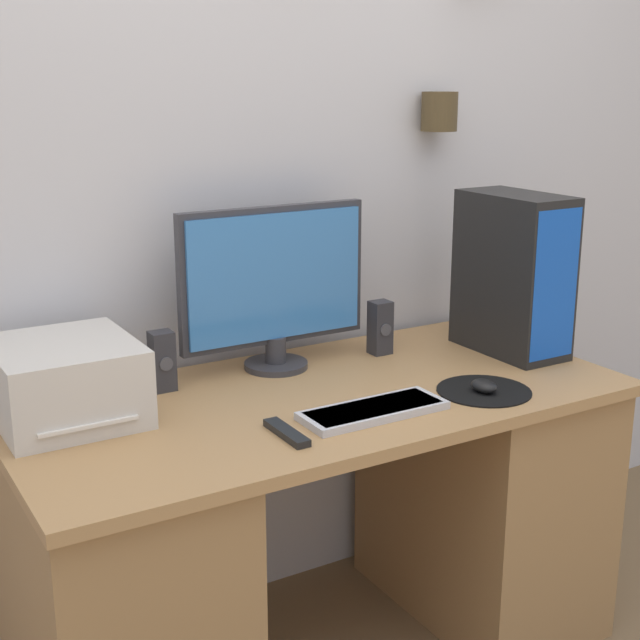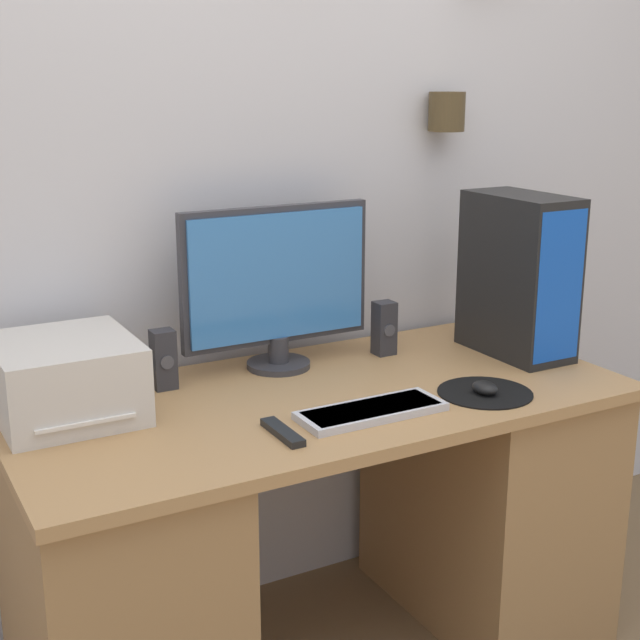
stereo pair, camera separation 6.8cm
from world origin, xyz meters
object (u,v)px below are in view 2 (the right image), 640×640
Objects in this scene: mouse at (485,388)px; speaker_left at (164,359)px; keyboard at (371,411)px; speaker_right at (384,328)px; computer_tower at (519,275)px; monitor at (277,282)px; printer at (65,379)px; remote_control at (283,432)px.

mouse is 0.79m from speaker_left.
keyboard is at bearing -48.52° from speaker_left.
mouse is 0.49× the size of speaker_left.
speaker_left is 1.00× the size of speaker_right.
computer_tower is (0.60, 0.21, 0.21)m from keyboard.
speaker_right is at bearing 153.05° from computer_tower.
printer is (-0.57, -0.08, -0.14)m from monitor.
monitor is at bearing 8.09° from printer.
monitor is 0.60m from printer.
monitor is 0.59m from mouse.
printer is at bearing 158.89° from mouse.
printer is 2.20× the size of remote_control.
keyboard reaches higher than remote_control.
keyboard is at bearing -126.21° from speaker_right.
printer is at bearing -165.11° from speaker_left.
speaker_right is (0.63, -0.02, 0.00)m from speaker_left.
keyboard is 0.67m from computer_tower.
mouse is 0.40m from speaker_right.
monitor reaches higher than speaker_right.
keyboard is 2.23× the size of remote_control.
speaker_right is (0.31, -0.04, -0.16)m from monitor.
speaker_right is at bearing 37.33° from remote_control.
monitor is 0.47m from keyboard.
speaker_left is (-0.32, -0.01, -0.16)m from monitor.
mouse is at bearing -4.08° from keyboard.
speaker_right is at bearing -7.08° from monitor.
mouse is at bearing -51.70° from monitor.
computer_tower is 0.89m from remote_control.
computer_tower is 2.96× the size of speaker_right.
remote_control is (0.38, -0.34, -0.08)m from printer.
speaker_left is 0.96× the size of remote_control.
monitor is at bearing 2.49° from speaker_left.
computer_tower reaches higher than mouse.
computer_tower is at bearing -11.30° from speaker_left.
monitor reaches higher than remote_control.
speaker_left is (-0.35, 0.40, 0.06)m from keyboard.
keyboard is 0.70m from printer.
speaker_left reaches higher than keyboard.
printer is at bearing 137.54° from remote_control.
monitor is 0.52m from remote_control.
speaker_right reaches higher than remote_control.
mouse is (0.34, -0.44, -0.21)m from monitor.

